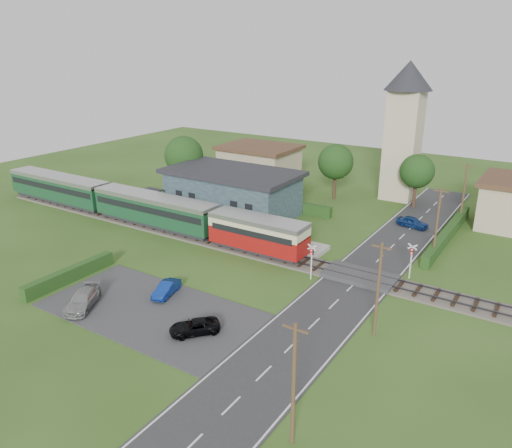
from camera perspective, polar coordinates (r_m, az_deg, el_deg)
The scene contains 31 objects.
ground at distance 47.33m, azimuth -0.46°, elevation -4.30°, with size 120.00×120.00×0.00m, color #2D4C19.
railway_track at distance 48.83m, azimuth 0.83°, elevation -3.37°, with size 76.00×3.20×0.49m.
road at distance 43.20m, azimuth 10.81°, elevation -7.11°, with size 6.00×70.00×0.05m, color #28282B.
car_park at distance 39.85m, azimuth -11.93°, elevation -9.60°, with size 17.00×9.00×0.08m, color #333335.
crossing_deck at distance 44.80m, azimuth 11.81°, elevation -5.88°, with size 6.20×3.40×0.45m, color #333335.
platform at distance 56.64m, azimuth -6.06°, elevation -0.03°, with size 30.00×3.00×0.45m, color gray.
equipment_hut at distance 61.28m, azimuth -11.99°, elevation 2.67°, with size 2.30×2.30×2.55m.
station_building at distance 60.28m, azimuth -2.72°, elevation 3.75°, with size 16.00×9.00×5.30m.
train at distance 58.59m, azimuth -13.74°, elevation 2.19°, with size 43.20×2.90×3.40m.
church_tower at distance 67.45m, azimuth 16.65°, elevation 11.22°, with size 6.00×6.00×17.60m.
house_west at distance 74.22m, azimuth 0.39°, elevation 6.91°, with size 10.80×8.80×5.50m.
hedge_carpark at distance 46.20m, azimuth -20.51°, elevation -5.45°, with size 0.80×9.00×1.20m, color #193814.
hedge_roadside at distance 56.22m, azimuth 21.08°, elevation -1.04°, with size 0.80×18.00×1.20m, color #193814.
hedge_station at distance 64.42m, azimuth -0.38°, elevation 2.93°, with size 22.00×0.80×1.30m, color #193814.
tree_a at distance 67.95m, azimuth -8.24°, elevation 7.74°, with size 5.20×5.20×8.00m.
tree_b at distance 66.06m, azimuth 9.09°, elevation 7.02°, with size 4.60×4.60×7.34m.
tree_c at distance 64.82m, azimuth 17.93°, elevation 5.74°, with size 4.20×4.20×6.78m.
utility_pole_a at distance 25.79m, azimuth 4.33°, elevation -17.70°, with size 1.40×0.22×7.00m.
utility_pole_b at distance 35.29m, azimuth 13.78°, elevation -7.21°, with size 1.40×0.22×7.00m.
utility_pole_c at distance 49.67m, azimuth 19.99°, elevation 0.14°, with size 1.40×0.22×7.00m.
utility_pole_d at distance 60.98m, azimuth 22.66°, elevation 3.32°, with size 1.40×0.22×7.00m.
crossing_signal_near at distance 43.26m, azimuth 6.37°, elevation -3.73°, with size 0.84×0.28×3.28m.
crossing_signal_far at distance 45.18m, azimuth 17.35°, elevation -3.51°, with size 0.84×0.28×3.28m.
streetlamp_west at distance 74.19m, azimuth -6.31°, elevation 6.98°, with size 0.30×0.30×5.15m.
streetlamp_east at distance 65.68m, azimuth 24.97°, elevation 3.55°, with size 0.30×0.30×5.15m.
car_on_road at distance 58.44m, azimuth 17.45°, elevation 0.21°, with size 1.41×3.50×1.19m, color navy.
car_park_blue at distance 41.54m, azimuth -10.21°, elevation -7.30°, with size 1.13×3.25×1.07m, color navy.
car_park_silver at distance 41.34m, azimuth -19.21°, elevation -8.15°, with size 1.77×4.34×1.26m, color gray.
car_park_dark at distance 36.15m, azimuth -7.04°, elevation -11.58°, with size 1.64×3.56×0.99m, color black.
pedestrian_near at distance 51.71m, azimuth 1.02°, elevation -0.58°, with size 0.63×0.42×1.74m, color gray.
pedestrian_far at distance 60.24m, azimuth -11.79°, elevation 2.00°, with size 0.88×0.68×1.80m, color gray.
Camera 1 is at (23.66, -36.18, 19.28)m, focal length 35.00 mm.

